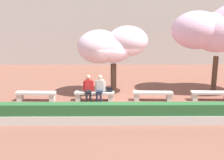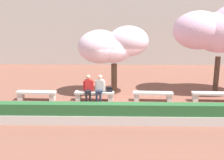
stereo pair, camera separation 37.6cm
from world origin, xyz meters
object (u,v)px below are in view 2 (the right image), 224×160
object	(u,v)px
person_seated_left	(88,87)
stone_bench_center	(153,95)
person_seated_right	(100,87)
stone_bench_near_west	(94,95)
stone_bench_near_east	(212,95)
stone_bench_west_end	(36,94)
handbag	(109,89)
cherry_tree_secondary	(224,29)
cherry_tree_main	(112,46)

from	to	relation	value
person_seated_left	stone_bench_center	bearing A→B (deg)	0.97
person_seated_left	person_seated_right	size ratio (longest dim) A/B	1.00
stone_bench_near_west	person_seated_left	distance (m)	0.49
stone_bench_near_east	stone_bench_near_west	bearing A→B (deg)	180.00
stone_bench_west_end	handbag	bearing A→B (deg)	-0.25
person_seated_right	handbag	size ratio (longest dim) A/B	3.81
stone_bench_near_west	handbag	distance (m)	0.79
stone_bench_center	cherry_tree_secondary	xyz separation A→B (m)	(3.78, 1.55, 3.10)
handbag	cherry_tree_main	bearing A→B (deg)	85.19
person_seated_left	handbag	world-z (taller)	person_seated_left
stone_bench_near_east	handbag	xyz separation A→B (m)	(-5.02, -0.02, 0.27)
handbag	cherry_tree_secondary	bearing A→B (deg)	14.82
stone_bench_near_west	person_seated_right	xyz separation A→B (m)	(0.28, -0.05, 0.39)
stone_bench_near_east	person_seated_right	world-z (taller)	person_seated_right
handbag	cherry_tree_secondary	xyz separation A→B (m)	(5.92, 1.57, 2.83)
stone_bench_center	cherry_tree_secondary	distance (m)	5.13
stone_bench_near_west	handbag	bearing A→B (deg)	-1.23
stone_bench_near_west	person_seated_left	bearing A→B (deg)	-169.40
stone_bench_near_west	stone_bench_center	world-z (taller)	same
stone_bench_near_east	person_seated_left	distance (m)	6.06
person_seated_right	stone_bench_center	bearing A→B (deg)	1.16
stone_bench_near_east	handbag	bearing A→B (deg)	-179.82
cherry_tree_secondary	stone_bench_near_east	bearing A→B (deg)	-120.09
handbag	cherry_tree_secondary	size ratio (longest dim) A/B	0.07
stone_bench_center	cherry_tree_main	xyz separation A→B (m)	(-2.03, 1.32, 2.27)
stone_bench_near_east	person_seated_right	xyz separation A→B (m)	(-5.48, -0.05, 0.39)
stone_bench_near_east	cherry_tree_secondary	xyz separation A→B (m)	(0.90, 1.55, 3.10)
stone_bench_near_east	person_seated_left	world-z (taller)	person_seated_left
cherry_tree_main	cherry_tree_secondary	xyz separation A→B (m)	(5.80, 0.23, 0.83)
stone_bench_near_west	person_seated_left	xyz separation A→B (m)	(-0.29, -0.05, 0.39)
stone_bench_near_west	cherry_tree_secondary	bearing A→B (deg)	13.10
stone_bench_near_west	cherry_tree_main	world-z (taller)	cherry_tree_main
stone_bench_west_end	handbag	distance (m)	3.63
person_seated_left	handbag	distance (m)	1.03
cherry_tree_main	stone_bench_west_end	bearing A→B (deg)	-160.51
stone_bench_center	cherry_tree_main	distance (m)	3.32
stone_bench_near_west	cherry_tree_secondary	xyz separation A→B (m)	(6.66, 1.55, 3.10)
cherry_tree_secondary	stone_bench_west_end	bearing A→B (deg)	-170.77
stone_bench_center	person_seated_left	distance (m)	3.19
stone_bench_center	handbag	xyz separation A→B (m)	(-2.14, -0.02, 0.27)
handbag	person_seated_right	bearing A→B (deg)	-175.46
stone_bench_west_end	person_seated_left	world-z (taller)	person_seated_left
stone_bench_near_west	stone_bench_near_east	xyz separation A→B (m)	(5.76, 0.00, 0.00)
person_seated_right	cherry_tree_main	size ratio (longest dim) A/B	0.35
stone_bench_west_end	person_seated_right	world-z (taller)	person_seated_right
stone_bench_west_end	cherry_tree_main	size ratio (longest dim) A/B	0.53
person_seated_left	stone_bench_near_east	bearing A→B (deg)	0.51
person_seated_left	cherry_tree_main	xyz separation A→B (m)	(1.14, 1.37, 1.88)
stone_bench_near_east	cherry_tree_secondary	size ratio (longest dim) A/B	0.38
stone_bench_west_end	cherry_tree_main	distance (m)	4.56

